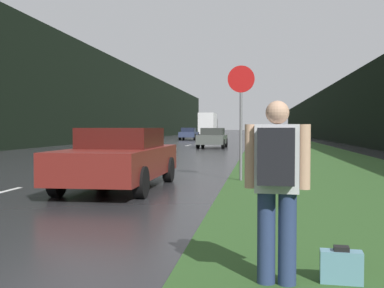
% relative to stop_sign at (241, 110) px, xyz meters
% --- Properties ---
extents(grass_verge, '(6.00, 240.00, 0.02)m').
position_rel_stop_sign_xyz_m(grass_verge, '(2.64, 28.28, -1.79)').
color(grass_verge, '#2D5123').
rests_on(grass_verge, ground_plane).
extents(lane_stripe_c, '(0.12, 3.00, 0.01)m').
position_rel_stop_sign_xyz_m(lane_stripe_c, '(-4.94, 3.48, -1.80)').
color(lane_stripe_c, silver).
rests_on(lane_stripe_c, ground_plane).
extents(lane_stripe_d, '(0.12, 3.00, 0.01)m').
position_rel_stop_sign_xyz_m(lane_stripe_d, '(-4.94, 10.48, -1.80)').
color(lane_stripe_d, silver).
rests_on(lane_stripe_d, ground_plane).
extents(lane_stripe_e, '(0.12, 3.00, 0.01)m').
position_rel_stop_sign_xyz_m(lane_stripe_e, '(-4.94, 17.48, -1.80)').
color(lane_stripe_e, silver).
rests_on(lane_stripe_e, ground_plane).
extents(lane_stripe_f, '(0.12, 3.00, 0.01)m').
position_rel_stop_sign_xyz_m(lane_stripe_f, '(-4.94, 24.48, -1.80)').
color(lane_stripe_f, silver).
rests_on(lane_stripe_f, ground_plane).
extents(treeline_far_side, '(2.00, 140.00, 8.73)m').
position_rel_stop_sign_xyz_m(treeline_far_side, '(-15.52, 38.28, 2.56)').
color(treeline_far_side, black).
rests_on(treeline_far_side, ground_plane).
extents(treeline_near_side, '(2.00, 140.00, 5.67)m').
position_rel_stop_sign_xyz_m(treeline_near_side, '(8.64, 38.28, 1.03)').
color(treeline_near_side, black).
rests_on(treeline_near_side, ground_plane).
extents(stop_sign, '(0.68, 0.07, 2.94)m').
position_rel_stop_sign_xyz_m(stop_sign, '(0.00, 0.00, 0.00)').
color(stop_sign, slate).
rests_on(stop_sign, ground_plane).
extents(hitchhiker_with_backpack, '(0.55, 0.41, 1.59)m').
position_rel_stop_sign_xyz_m(hitchhiker_with_backpack, '(0.60, -8.18, -0.88)').
color(hitchhiker_with_backpack, navy).
rests_on(hitchhiker_with_backpack, ground_plane).
extents(suitcase, '(0.37, 0.18, 0.34)m').
position_rel_stop_sign_xyz_m(suitcase, '(1.16, -8.04, -1.65)').
color(suitcase, '#6093A8').
rests_on(suitcase, ground_plane).
extents(car_passing_near, '(1.91, 4.61, 1.36)m').
position_rel_stop_sign_xyz_m(car_passing_near, '(-2.65, -1.83, -1.11)').
color(car_passing_near, maroon).
rests_on(car_passing_near, ground_plane).
extents(car_passing_far, '(1.85, 4.48, 1.35)m').
position_rel_stop_sign_xyz_m(car_passing_far, '(-2.65, 20.29, -1.12)').
color(car_passing_far, '#4C514C').
rests_on(car_passing_far, ground_plane).
extents(car_oncoming, '(1.83, 4.26, 1.36)m').
position_rel_stop_sign_xyz_m(car_oncoming, '(-7.23, 40.71, -1.10)').
color(car_oncoming, '#2D3856').
rests_on(car_oncoming, ground_plane).
extents(delivery_truck, '(2.47, 8.46, 3.58)m').
position_rel_stop_sign_xyz_m(delivery_truck, '(-7.23, 61.70, 0.08)').
color(delivery_truck, gray).
rests_on(delivery_truck, ground_plane).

